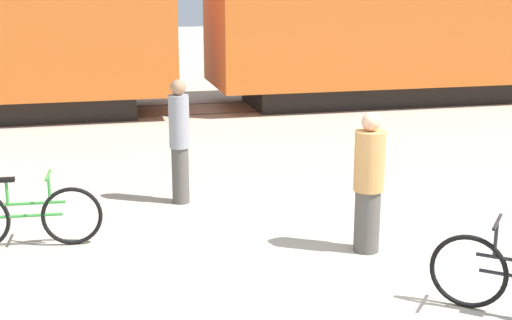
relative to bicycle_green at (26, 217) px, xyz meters
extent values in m
plane|color=#B2A893|center=(3.33, -2.08, -0.39)|extent=(80.00, 80.00, 0.00)
cube|color=black|center=(9.69, 8.65, -0.11)|extent=(9.81, 2.26, 0.55)
cube|color=#CC5B1E|center=(9.69, 8.65, 1.79)|extent=(11.68, 3.02, 3.24)
cube|color=#4C4238|center=(3.33, 7.94, -0.38)|extent=(36.41, 0.07, 0.01)
cube|color=#4C4238|center=(3.33, 9.37, -0.38)|extent=(36.41, 0.07, 0.01)
torus|color=black|center=(0.54, -0.04, -0.02)|extent=(0.73, 0.10, 0.73)
cylinder|color=#338C38|center=(0.00, 0.00, 0.17)|extent=(0.95, 0.10, 0.04)
cylinder|color=#338C38|center=(0.00, 0.00, 0.01)|extent=(0.86, 0.10, 0.04)
cylinder|color=#338C38|center=(-0.19, 0.01, 0.32)|extent=(0.04, 0.04, 0.31)
cube|color=black|center=(-0.19, 0.01, 0.47)|extent=(0.21, 0.09, 0.05)
cylinder|color=#338C38|center=(0.29, -0.02, 0.34)|extent=(0.04, 0.04, 0.34)
cylinder|color=#338C38|center=(0.29, -0.02, 0.50)|extent=(0.06, 0.46, 0.03)
torus|color=black|center=(4.32, -2.69, -0.01)|extent=(0.61, 0.52, 0.76)
cylinder|color=black|center=(4.49, -2.84, 0.36)|extent=(0.04, 0.04, 0.35)
cylinder|color=black|center=(4.49, -2.84, 0.54)|extent=(0.32, 0.37, 0.03)
cylinder|color=#514C47|center=(3.93, -1.06, -0.01)|extent=(0.30, 0.30, 0.75)
cylinder|color=tan|center=(3.93, -1.06, 0.72)|extent=(0.36, 0.36, 0.70)
sphere|color=tan|center=(3.93, -1.06, 1.18)|extent=(0.22, 0.22, 0.22)
cylinder|color=#514C47|center=(2.03, 1.32, 0.02)|extent=(0.25, 0.25, 0.82)
cylinder|color=gray|center=(2.03, 1.32, 0.81)|extent=(0.29, 0.29, 0.75)
sphere|color=#A37556|center=(2.03, 1.32, 1.29)|extent=(0.22, 0.22, 0.22)
camera|label=1|loc=(0.80, -8.48, 2.79)|focal=50.00mm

